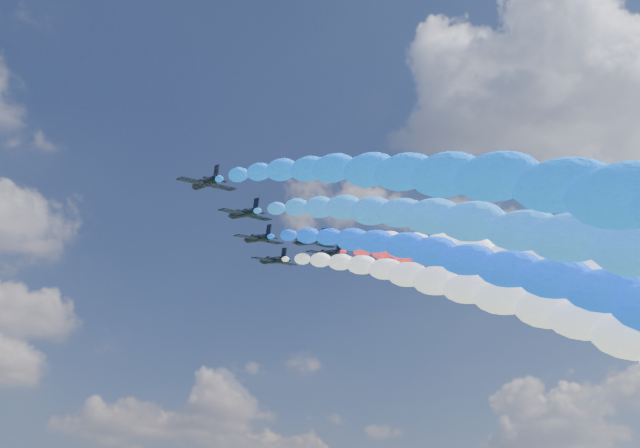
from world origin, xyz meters
TOP-DOWN VIEW (x-y plane):
  - jet_0 at (-28.96, -6.87)m, footprint 10.11×13.51m
  - trail_0 at (-28.96, -56.34)m, footprint 6.57×94.94m
  - jet_1 at (-17.31, 2.12)m, footprint 9.84×13.32m
  - trail_1 at (-17.31, -47.35)m, footprint 6.57×94.94m
  - jet_2 at (-8.94, 12.57)m, footprint 9.70×13.22m
  - trail_2 at (-8.94, -36.90)m, footprint 6.57×94.94m
  - jet_3 at (0.75, 8.72)m, footprint 10.33×13.67m
  - trail_3 at (0.75, -40.75)m, footprint 6.57×94.94m
  - jet_4 at (0.23, 23.01)m, footprint 9.61×13.16m
  - trail_4 at (0.23, -26.46)m, footprint 6.57×94.94m
  - jet_5 at (7.67, 13.16)m, footprint 10.34×13.67m
  - trail_5 at (7.67, -36.31)m, footprint 6.57×94.94m
  - jet_6 at (18.43, 3.92)m, footprint 9.89×13.36m
  - trail_6 at (18.43, -45.54)m, footprint 6.57×94.94m
  - jet_7 at (29.22, -5.70)m, footprint 10.36×13.69m

SIDE VIEW (x-z plane):
  - trail_0 at x=-28.96m, z-range 68.23..110.42m
  - trail_1 at x=-17.31m, z-range 68.23..110.42m
  - trail_2 at x=-8.94m, z-range 68.23..110.42m
  - trail_3 at x=0.75m, z-range 68.23..110.42m
  - trail_4 at x=0.23m, z-range 68.23..110.42m
  - trail_5 at x=7.67m, z-range 68.23..110.42m
  - trail_6 at x=18.43m, z-range 68.23..110.42m
  - jet_0 at x=-28.96m, z-range 105.54..111.22m
  - jet_1 at x=-17.31m, z-range 105.54..111.22m
  - jet_2 at x=-8.94m, z-range 105.54..111.22m
  - jet_3 at x=0.75m, z-range 105.54..111.22m
  - jet_4 at x=0.23m, z-range 105.54..111.22m
  - jet_5 at x=7.67m, z-range 105.54..111.22m
  - jet_6 at x=18.43m, z-range 105.54..111.22m
  - jet_7 at x=29.22m, z-range 105.54..111.22m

